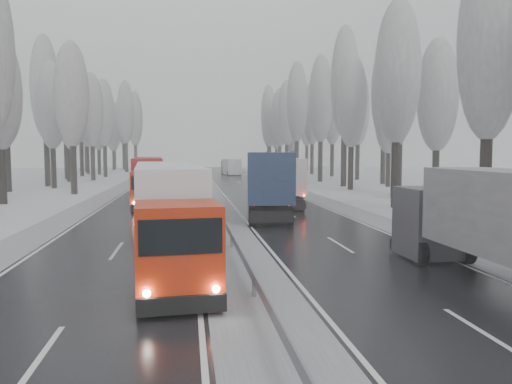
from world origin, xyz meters
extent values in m
plane|color=silver|center=(0.00, 0.00, 0.00)|extent=(260.00, 260.00, 0.00)
cube|color=black|center=(5.25, 30.00, 0.01)|extent=(7.50, 200.00, 0.03)
cube|color=black|center=(-5.25, 30.00, 0.01)|extent=(7.50, 200.00, 0.03)
cube|color=#A3A5AA|center=(0.00, 30.00, 0.02)|extent=(3.00, 200.00, 0.04)
cube|color=#A3A5AA|center=(10.20, 30.00, 0.02)|extent=(2.40, 200.00, 0.04)
cube|color=#A3A5AA|center=(-10.20, 30.00, 0.02)|extent=(2.40, 200.00, 0.04)
cube|color=slate|center=(0.00, 30.00, 0.60)|extent=(0.06, 200.00, 0.32)
cube|color=slate|center=(0.00, 28.00, 0.30)|extent=(0.12, 0.12, 0.60)
cube|color=slate|center=(0.00, 60.00, 0.30)|extent=(0.12, 0.12, 0.60)
cylinder|color=black|center=(15.04, 15.67, 2.80)|extent=(0.68, 0.68, 5.60)
ellipsoid|color=gray|center=(15.04, 15.67, 10.80)|extent=(3.60, 3.60, 11.45)
cylinder|color=black|center=(14.51, 27.03, 2.81)|extent=(0.68, 0.68, 5.62)
ellipsoid|color=gray|center=(14.51, 27.03, 10.84)|extent=(3.60, 3.60, 11.48)
cylinder|color=black|center=(20.02, 31.03, 2.47)|extent=(0.64, 0.64, 4.94)
ellipsoid|color=gray|center=(20.02, 31.03, 9.53)|extent=(3.60, 3.60, 10.09)
cylinder|color=black|center=(17.90, 35.17, 2.66)|extent=(0.66, 0.66, 5.32)
ellipsoid|color=gray|center=(17.90, 35.17, 10.27)|extent=(3.60, 3.60, 10.88)
cylinder|color=black|center=(20.12, 39.17, 3.16)|extent=(0.72, 0.72, 6.31)
ellipsoid|color=gray|center=(20.12, 39.17, 12.17)|extent=(3.60, 3.60, 12.90)
cylinder|color=black|center=(17.02, 45.60, 2.69)|extent=(0.67, 0.67, 5.38)
ellipsoid|color=gray|center=(17.02, 45.60, 10.37)|extent=(3.60, 3.60, 10.98)
cylinder|color=black|center=(23.31, 49.60, 2.30)|extent=(0.62, 0.62, 4.59)
ellipsoid|color=gray|center=(23.31, 49.60, 8.86)|extent=(3.60, 3.60, 9.39)
cylinder|color=black|center=(17.90, 51.02, 3.47)|extent=(0.76, 0.76, 6.95)
ellipsoid|color=gray|center=(17.90, 51.02, 13.40)|extent=(3.60, 3.60, 14.19)
cylinder|color=black|center=(24.81, 55.02, 3.30)|extent=(0.74, 0.74, 6.59)
ellipsoid|color=gray|center=(24.81, 55.02, 12.71)|extent=(3.60, 3.60, 13.46)
cylinder|color=black|center=(17.56, 61.27, 3.18)|extent=(0.72, 0.72, 6.37)
ellipsoid|color=gray|center=(17.56, 61.27, 12.28)|extent=(3.60, 3.60, 13.01)
cylinder|color=black|center=(24.72, 65.27, 2.99)|extent=(0.70, 0.70, 5.97)
ellipsoid|color=gray|center=(24.72, 65.27, 11.52)|extent=(3.60, 3.60, 12.20)
cylinder|color=black|center=(16.34, 71.95, 3.33)|extent=(0.74, 0.74, 6.65)
ellipsoid|color=gray|center=(16.34, 71.95, 12.83)|extent=(3.60, 3.60, 13.59)
cylinder|color=black|center=(23.71, 75.95, 3.07)|extent=(0.71, 0.71, 6.14)
ellipsoid|color=gray|center=(23.71, 75.95, 11.84)|extent=(3.60, 3.60, 12.54)
cylinder|color=black|center=(16.56, 81.70, 3.03)|extent=(0.71, 0.71, 6.05)
ellipsoid|color=gray|center=(16.56, 81.70, 11.68)|extent=(3.60, 3.60, 12.37)
cylinder|color=black|center=(22.48, 85.70, 3.15)|extent=(0.72, 0.72, 6.30)
ellipsoid|color=gray|center=(22.48, 85.70, 12.15)|extent=(3.60, 3.60, 12.87)
cylinder|color=black|center=(16.63, 89.21, 2.94)|extent=(0.70, 0.70, 5.88)
ellipsoid|color=gray|center=(16.63, 89.21, 11.33)|extent=(3.60, 3.60, 12.00)
cylinder|color=black|center=(19.77, 93.21, 2.43)|extent=(0.64, 0.64, 4.86)
ellipsoid|color=gray|center=(19.77, 93.21, 9.37)|extent=(3.60, 3.60, 9.92)
cylinder|color=black|center=(15.73, 96.32, 2.99)|extent=(0.70, 0.70, 5.98)
ellipsoid|color=gray|center=(15.73, 96.32, 11.53)|extent=(3.60, 3.60, 12.21)
cylinder|color=black|center=(24.94, 100.32, 3.09)|extent=(0.71, 0.71, 6.19)
ellipsoid|color=gray|center=(24.94, 100.32, 11.93)|extent=(3.60, 3.60, 12.64)
cylinder|color=black|center=(17.04, 106.16, 3.43)|extent=(0.75, 0.75, 6.86)
ellipsoid|color=gray|center=(17.04, 106.16, 13.22)|extent=(3.60, 3.60, 14.01)
cylinder|color=black|center=(24.02, 110.16, 2.77)|extent=(0.68, 0.68, 5.55)
ellipsoid|color=gray|center=(24.02, 110.16, 10.70)|extent=(3.60, 3.60, 11.33)
cylinder|color=black|center=(18.73, 116.73, 3.05)|extent=(0.71, 0.71, 6.09)
ellipsoid|color=gray|center=(18.73, 116.73, 11.75)|extent=(3.60, 3.60, 12.45)
cylinder|color=black|center=(21.55, 120.73, 2.74)|extent=(0.67, 0.67, 5.49)
ellipsoid|color=gray|center=(21.55, 120.73, 10.58)|extent=(3.60, 3.60, 11.21)
cylinder|color=black|center=(-17.75, 34.20, 2.52)|extent=(0.65, 0.65, 5.03)
cylinder|color=black|center=(-13.94, 43.73, 2.72)|extent=(0.67, 0.67, 5.44)
ellipsoid|color=gray|center=(-13.94, 43.73, 10.49)|extent=(3.60, 3.60, 11.11)
cylinder|color=black|center=(-21.85, 47.73, 2.86)|extent=(0.69, 0.69, 5.72)
ellipsoid|color=gray|center=(-21.85, 47.73, 11.04)|extent=(3.60, 3.60, 11.69)
cylinder|color=black|center=(-18.26, 52.71, 2.61)|extent=(0.66, 0.66, 5.23)
ellipsoid|color=gray|center=(-18.26, 52.71, 10.08)|extent=(3.60, 3.60, 10.68)
cylinder|color=black|center=(-20.05, 56.71, 3.30)|extent=(0.74, 0.74, 6.60)
ellipsoid|color=gray|center=(-20.05, 56.71, 12.74)|extent=(3.60, 3.60, 13.49)
cylinder|color=black|center=(-18.16, 62.35, 2.58)|extent=(0.65, 0.65, 5.16)
ellipsoid|color=gray|center=(-18.16, 62.35, 9.95)|extent=(3.60, 3.60, 10.54)
cylinder|color=black|center=(-19.54, 66.35, 2.90)|extent=(0.69, 0.69, 5.79)
ellipsoid|color=gray|center=(-19.54, 66.35, 11.18)|extent=(3.60, 3.60, 11.84)
cylinder|color=black|center=(-16.58, 69.11, 2.82)|extent=(0.68, 0.68, 5.64)
ellipsoid|color=gray|center=(-16.58, 69.11, 10.89)|extent=(3.60, 3.60, 11.53)
cylinder|color=black|center=(-21.42, 73.11, 3.28)|extent=(0.73, 0.73, 6.56)
ellipsoid|color=gray|center=(-21.42, 73.11, 12.65)|extent=(3.60, 3.60, 13.40)
cylinder|color=black|center=(-16.33, 79.19, 2.90)|extent=(0.69, 0.69, 5.79)
ellipsoid|color=gray|center=(-16.33, 79.19, 11.17)|extent=(3.60, 3.60, 11.84)
cylinder|color=black|center=(-21.09, 83.19, 3.32)|extent=(0.74, 0.74, 6.65)
ellipsoid|color=gray|center=(-21.09, 83.19, 12.82)|extent=(3.60, 3.60, 13.58)
cylinder|color=black|center=(-18.93, 88.54, 2.56)|extent=(0.65, 0.65, 5.12)
ellipsoid|color=gray|center=(-18.93, 88.54, 9.88)|extent=(3.60, 3.60, 10.46)
cylinder|color=black|center=(-21.82, 92.54, 2.92)|extent=(0.69, 0.69, 5.84)
ellipsoid|color=gray|center=(-21.82, 92.54, 11.26)|extent=(3.60, 3.60, 11.92)
cylinder|color=black|center=(-15.07, 99.33, 3.34)|extent=(0.74, 0.74, 6.67)
ellipsoid|color=gray|center=(-15.07, 99.33, 12.87)|extent=(3.60, 3.60, 13.63)
cylinder|color=black|center=(-24.20, 103.33, 3.15)|extent=(0.72, 0.72, 6.31)
ellipsoid|color=gray|center=(-24.20, 103.33, 12.16)|extent=(3.60, 3.60, 12.88)
cylinder|color=black|center=(-14.05, 108.72, 3.14)|extent=(0.72, 0.72, 6.29)
ellipsoid|color=gray|center=(-14.05, 108.72, 12.12)|extent=(3.60, 3.60, 12.84)
cylinder|color=black|center=(-19.66, 112.72, 2.43)|extent=(0.64, 0.64, 4.86)
ellipsoid|color=gray|center=(-19.66, 112.72, 9.36)|extent=(3.60, 3.60, 9.92)
cylinder|color=black|center=(-17.56, 115.31, 3.31)|extent=(0.74, 0.74, 6.63)
ellipsoid|color=gray|center=(-17.56, 115.31, 12.78)|extent=(3.60, 3.60, 13.54)
cylinder|color=black|center=(-20.33, 119.31, 2.89)|extent=(0.69, 0.69, 5.79)
ellipsoid|color=gray|center=(-20.33, 119.31, 11.16)|extent=(3.60, 3.60, 11.82)
cube|color=#45454A|center=(8.11, 8.20, 1.58)|extent=(2.43, 2.52, 2.87)
cube|color=black|center=(8.09, 9.40, 2.25)|extent=(2.20, 0.13, 0.96)
cube|color=black|center=(8.09, 9.50, 0.43)|extent=(2.39, 0.18, 0.48)
cylinder|color=black|center=(7.11, 7.42, 0.50)|extent=(0.35, 1.00, 0.99)
cylinder|color=black|center=(9.12, 7.45, 0.50)|extent=(0.35, 1.00, 0.99)
sphere|color=white|center=(7.18, 9.51, 0.81)|extent=(0.21, 0.21, 0.21)
sphere|color=white|center=(9.00, 9.54, 0.81)|extent=(0.21, 0.21, 0.21)
cube|color=#1E214C|center=(4.66, 32.29, 1.79)|extent=(3.05, 3.14, 3.26)
cube|color=black|center=(4.83, 33.64, 2.55)|extent=(2.49, 0.42, 1.09)
cube|color=black|center=(4.84, 33.74, 0.49)|extent=(2.72, 0.50, 0.54)
cube|color=#141F38|center=(3.61, 23.88, 2.93)|extent=(4.50, 14.36, 3.04)
cube|color=black|center=(2.73, 16.81, 0.60)|extent=(2.50, 0.44, 0.49)
cube|color=black|center=(3.12, 19.99, 0.82)|extent=(3.11, 6.23, 0.49)
cube|color=black|center=(2.80, 17.41, 0.38)|extent=(2.49, 0.37, 0.65)
cylinder|color=black|center=(3.42, 31.57, 0.57)|extent=(0.52, 1.17, 1.13)
cylinder|color=black|center=(5.68, 31.28, 0.57)|extent=(0.52, 1.17, 1.13)
cylinder|color=black|center=(1.94, 19.70, 0.57)|extent=(0.52, 1.17, 1.13)
cylinder|color=black|center=(4.20, 19.42, 0.57)|extent=(0.52, 1.17, 1.13)
cylinder|color=black|center=(1.76, 18.30, 0.57)|extent=(0.52, 1.17, 1.13)
cylinder|color=black|center=(4.03, 18.02, 0.57)|extent=(0.52, 1.17, 1.13)
sphere|color=#FF0C05|center=(1.69, 16.87, 1.47)|extent=(0.22, 0.22, 0.22)
sphere|color=#FF0C05|center=(3.74, 16.61, 1.47)|extent=(0.22, 0.22, 0.22)
sphere|color=white|center=(3.82, 33.90, 0.92)|extent=(0.24, 0.24, 0.24)
sphere|color=white|center=(5.87, 33.65, 0.92)|extent=(0.24, 0.24, 0.24)
cube|color=beige|center=(5.46, 38.67, 1.60)|extent=(2.43, 2.53, 2.91)
cube|color=black|center=(5.46, 39.88, 2.28)|extent=(2.23, 0.10, 0.97)
cube|color=black|center=(5.46, 39.98, 0.44)|extent=(2.42, 0.15, 0.48)
cube|color=beige|center=(5.48, 31.11, 2.62)|extent=(2.50, 12.61, 2.71)
cube|color=black|center=(5.49, 24.76, 0.53)|extent=(2.23, 0.12, 0.44)
cube|color=black|center=(5.48, 27.62, 0.73)|extent=(2.14, 5.34, 0.44)
cube|color=black|center=(5.49, 25.29, 0.34)|extent=(2.23, 0.06, 0.58)
cylinder|color=black|center=(4.44, 37.89, 0.50)|extent=(0.34, 1.01, 1.01)
cylinder|color=black|center=(6.48, 37.89, 0.50)|extent=(0.34, 1.01, 1.01)
cylinder|color=black|center=(4.47, 27.23, 0.50)|extent=(0.34, 1.01, 1.01)
cylinder|color=black|center=(6.50, 27.23, 0.50)|extent=(0.34, 1.01, 1.01)
cylinder|color=black|center=(4.47, 25.97, 0.50)|extent=(0.34, 1.01, 1.01)
cylinder|color=black|center=(6.51, 25.97, 0.50)|extent=(0.34, 1.01, 1.01)
sphere|color=#FF0C05|center=(4.57, 24.69, 1.31)|extent=(0.19, 0.19, 0.19)
sphere|color=#FF0C05|center=(6.41, 24.69, 1.31)|extent=(0.19, 0.19, 0.19)
sphere|color=white|center=(4.54, 40.00, 0.82)|extent=(0.21, 0.21, 0.21)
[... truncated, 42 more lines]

